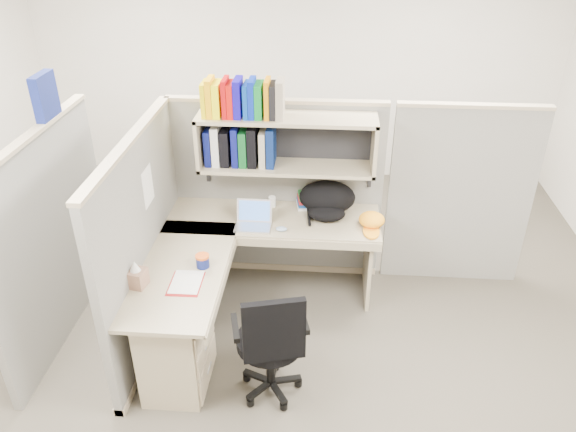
# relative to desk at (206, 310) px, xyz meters

# --- Properties ---
(ground) EXTENTS (6.00, 6.00, 0.00)m
(ground) POSITION_rel_desk_xyz_m (0.41, 0.29, -0.44)
(ground) COLOR #39342C
(ground) RESTS_ON ground
(room_shell) EXTENTS (6.00, 6.00, 6.00)m
(room_shell) POSITION_rel_desk_xyz_m (0.41, 0.29, 1.18)
(room_shell) COLOR beige
(room_shell) RESTS_ON ground
(cubicle) EXTENTS (3.79, 1.84, 1.95)m
(cubicle) POSITION_rel_desk_xyz_m (0.04, 0.74, 0.47)
(cubicle) COLOR slate
(cubicle) RESTS_ON ground
(desk) EXTENTS (1.74, 1.75, 0.73)m
(desk) POSITION_rel_desk_xyz_m (0.00, 0.00, 0.00)
(desk) COLOR tan
(desk) RESTS_ON ground
(laptop) EXTENTS (0.29, 0.29, 0.20)m
(laptop) POSITION_rel_desk_xyz_m (0.26, 0.69, 0.39)
(laptop) COLOR silver
(laptop) RESTS_ON desk
(backpack) EXTENTS (0.53, 0.45, 0.27)m
(backpack) POSITION_rel_desk_xyz_m (0.84, 0.93, 0.43)
(backpack) COLOR black
(backpack) RESTS_ON desk
(orange_cap) EXTENTS (0.22, 0.25, 0.11)m
(orange_cap) POSITION_rel_desk_xyz_m (1.20, 0.79, 0.35)
(orange_cap) COLOR orange
(orange_cap) RESTS_ON desk
(snack_canister) EXTENTS (0.10, 0.10, 0.10)m
(snack_canister) POSITION_rel_desk_xyz_m (-0.02, 0.13, 0.34)
(snack_canister) COLOR navy
(snack_canister) RESTS_ON desk
(tissue_box) EXTENTS (0.15, 0.15, 0.20)m
(tissue_box) POSITION_rel_desk_xyz_m (-0.42, -0.12, 0.39)
(tissue_box) COLOR #996F57
(tissue_box) RESTS_ON desk
(mouse) EXTENTS (0.10, 0.07, 0.03)m
(mouse) POSITION_rel_desk_xyz_m (0.49, 0.66, 0.31)
(mouse) COLOR #87A1C0
(mouse) RESTS_ON desk
(paper_cup) EXTENTS (0.07, 0.07, 0.09)m
(paper_cup) POSITION_rel_desk_xyz_m (0.38, 1.06, 0.33)
(paper_cup) COLOR white
(paper_cup) RESTS_ON desk
(book_stack) EXTENTS (0.21, 0.26, 0.11)m
(book_stack) POSITION_rel_desk_xyz_m (0.67, 1.11, 0.35)
(book_stack) COLOR gray
(book_stack) RESTS_ON desk
(loose_paper) EXTENTS (0.20, 0.27, 0.00)m
(loose_paper) POSITION_rel_desk_xyz_m (-0.10, -0.06, 0.29)
(loose_paper) COLOR white
(loose_paper) RESTS_ON desk
(task_chair) EXTENTS (0.54, 0.49, 0.95)m
(task_chair) POSITION_rel_desk_xyz_m (0.51, -0.34, -0.10)
(task_chair) COLOR black
(task_chair) RESTS_ON ground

